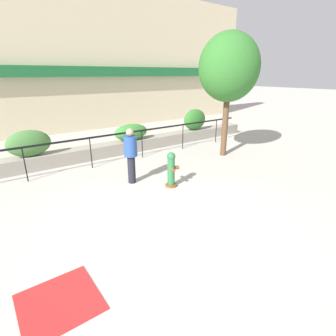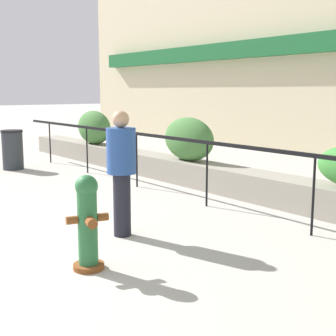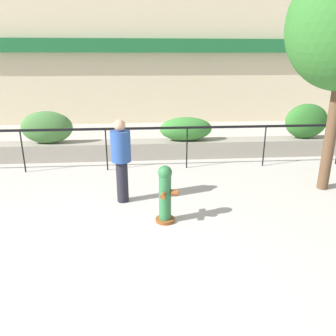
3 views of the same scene
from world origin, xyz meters
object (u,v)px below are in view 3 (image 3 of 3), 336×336
(hedge_bush_3, at_px, (306,121))
(pedestrian, at_px, (121,156))
(hedge_bush_2, at_px, (186,129))
(fire_hydrant, at_px, (165,194))
(hedge_bush_1, at_px, (47,127))

(hedge_bush_3, relative_size, pedestrian, 0.76)
(hedge_bush_2, height_order, fire_hydrant, hedge_bush_2)
(hedge_bush_1, xyz_separation_m, hedge_bush_3, (7.75, 0.00, 0.06))
(hedge_bush_1, relative_size, hedge_bush_3, 1.11)
(hedge_bush_3, relative_size, fire_hydrant, 1.22)
(hedge_bush_3, bearing_deg, fire_hydrant, -138.29)
(hedge_bush_3, xyz_separation_m, fire_hydrant, (-4.65, -4.14, -0.48))
(fire_hydrant, distance_m, pedestrian, 1.35)
(fire_hydrant, relative_size, pedestrian, 0.62)
(hedge_bush_1, height_order, fire_hydrant, hedge_bush_1)
(hedge_bush_3, distance_m, pedestrian, 6.32)
(hedge_bush_1, xyz_separation_m, hedge_bush_2, (4.04, 0.00, -0.11))
(hedge_bush_1, bearing_deg, hedge_bush_2, 0.00)
(hedge_bush_2, bearing_deg, hedge_bush_1, 180.00)
(hedge_bush_2, height_order, hedge_bush_3, hedge_bush_3)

